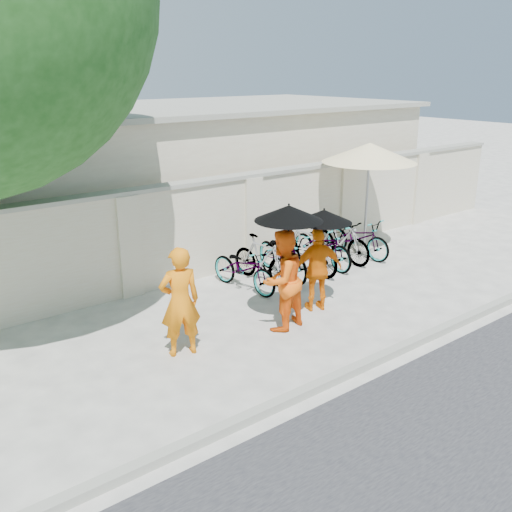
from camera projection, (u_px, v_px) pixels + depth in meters
ground at (271, 336)px, 9.53m from camera, size 80.00×80.00×0.00m
kerb at (346, 373)px, 8.24m from camera, size 40.00×0.16×0.12m
compound_wall at (212, 228)px, 12.19m from camera, size 20.00×0.30×2.00m
building_behind at (164, 171)px, 15.42m from camera, size 14.00×6.00×3.20m
monk_left at (180, 302)px, 8.68m from camera, size 0.72×0.56×1.75m
monk_center at (282, 280)px, 9.56m from camera, size 0.95×0.79×1.76m
parasol_center at (289, 213)px, 9.16m from camera, size 1.12×1.12×1.18m
monk_right at (318, 269)px, 10.35m from camera, size 0.99×0.71×1.57m
parasol_right at (324, 216)px, 9.99m from camera, size 1.00×1.00×1.02m
patio_umbrella at (369, 154)px, 13.19m from camera, size 2.73×2.73×2.63m
bike_0 at (244, 268)px, 11.39m from camera, size 0.82×1.79×0.91m
bike_1 at (262, 259)px, 11.80m from camera, size 0.65×1.68×0.99m
bike_2 at (283, 254)px, 12.14m from camera, size 0.89×1.91×0.97m
bike_3 at (306, 248)px, 12.36m from camera, size 0.58×1.86×1.11m
bike_4 at (322, 245)px, 12.77m from camera, size 0.69×1.86×0.97m
bike_5 at (341, 240)px, 13.07m from camera, size 0.54×1.71×1.02m
bike_6 at (358, 237)px, 13.42m from camera, size 0.82×1.84×0.93m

